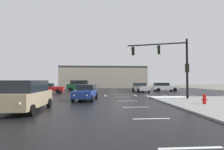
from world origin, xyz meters
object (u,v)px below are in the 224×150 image
(fire_hydrant, at_px, (204,99))
(sedan_blue, at_px, (86,92))
(suv_green, at_px, (80,85))
(sedan_white, at_px, (164,87))
(sedan_black, at_px, (21,93))
(sedan_silver, at_px, (140,87))
(traffic_signal_mast, at_px, (169,59))
(sedan_red, at_px, (48,88))
(suv_tan, at_px, (27,95))

(fire_hydrant, relative_size, sedan_blue, 0.17)
(suv_green, height_order, sedan_blue, suv_green)
(suv_green, relative_size, sedan_blue, 1.05)
(sedan_blue, bearing_deg, sedan_white, 142.00)
(suv_green, xyz_separation_m, sedan_black, (-3.50, -18.02, -0.24))
(suv_green, xyz_separation_m, sedan_silver, (11.18, -5.17, -0.24))
(fire_hydrant, height_order, sedan_black, sedan_black)
(fire_hydrant, bearing_deg, traffic_signal_mast, 101.66)
(fire_hydrant, distance_m, suv_green, 25.18)
(sedan_red, distance_m, sedan_black, 10.75)
(sedan_white, distance_m, sedan_black, 24.13)
(sedan_red, height_order, sedan_white, same)
(fire_hydrant, distance_m, suv_tan, 13.37)
(suv_tan, distance_m, sedan_black, 6.24)
(sedan_white, bearing_deg, sedan_blue, -133.00)
(sedan_red, height_order, sedan_black, same)
(traffic_signal_mast, xyz_separation_m, sedan_white, (4.41, 13.40, -3.51))
(sedan_silver, bearing_deg, traffic_signal_mast, -3.40)
(suv_green, distance_m, sedan_black, 18.35)
(traffic_signal_mast, bearing_deg, suv_tan, 47.97)
(traffic_signal_mast, bearing_deg, sedan_silver, -67.95)
(sedan_red, bearing_deg, sedan_blue, -57.85)
(sedan_silver, distance_m, sedan_black, 19.50)
(fire_hydrant, bearing_deg, suv_tan, -172.42)
(fire_hydrant, bearing_deg, suv_green, 119.81)
(suv_green, bearing_deg, sedan_white, -10.17)
(suv_tan, bearing_deg, sedan_white, 140.43)
(suv_tan, distance_m, sedan_silver, 21.94)
(fire_hydrant, bearing_deg, sedan_black, 166.57)
(fire_hydrant, relative_size, sedan_black, 0.17)
(suv_green, height_order, sedan_silver, suv_green)
(suv_tan, bearing_deg, sedan_black, -153.08)
(traffic_signal_mast, height_order, suv_green, traffic_signal_mast)
(sedan_red, bearing_deg, traffic_signal_mast, -34.02)
(traffic_signal_mast, xyz_separation_m, sedan_black, (-15.05, -0.85, -3.51))
(fire_hydrant, xyz_separation_m, sedan_white, (3.45, 18.08, 0.32))
(suv_tan, relative_size, sedan_blue, 1.04)
(suv_green, height_order, sedan_white, suv_green)
(fire_hydrant, relative_size, sedan_red, 0.17)
(fire_hydrant, distance_m, sedan_black, 16.47)
(sedan_red, bearing_deg, sedan_silver, 6.14)
(suv_tan, bearing_deg, sedan_silver, 147.64)
(suv_green, bearing_deg, fire_hydrant, -57.11)
(fire_hydrant, height_order, sedan_blue, sedan_blue)
(fire_hydrant, xyz_separation_m, sedan_red, (-16.60, 14.56, 0.32))
(sedan_silver, distance_m, sedan_blue, 14.83)
(sedan_black, bearing_deg, sedan_red, 6.41)
(fire_hydrant, xyz_separation_m, sedan_silver, (-1.34, 16.67, 0.32))
(suv_green, relative_size, sedan_red, 1.07)
(fire_hydrant, xyz_separation_m, sedan_blue, (-9.88, 4.55, 0.32))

